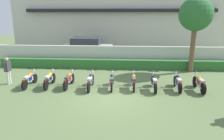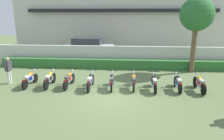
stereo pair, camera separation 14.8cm
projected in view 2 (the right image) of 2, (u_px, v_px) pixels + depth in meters
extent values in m
plane|color=#607547|center=(109.00, 97.00, 10.81)|extent=(60.00, 60.00, 0.00)
cube|color=beige|center=(122.00, 14.00, 25.49)|extent=(23.72, 6.00, 8.03)
cube|color=black|center=(121.00, 10.00, 22.26)|extent=(19.92, 0.50, 0.36)
cube|color=silver|center=(117.00, 56.00, 16.96)|extent=(22.53, 0.30, 1.63)
cube|color=#337033|center=(116.00, 64.00, 16.40)|extent=(18.03, 0.70, 0.71)
cube|color=silver|center=(90.00, 50.00, 20.43)|extent=(4.62, 2.16, 1.00)
cube|color=#2D333D|center=(87.00, 41.00, 20.25)|extent=(2.81, 1.88, 0.65)
cylinder|color=black|center=(108.00, 53.00, 21.19)|extent=(0.69, 0.27, 0.68)
cylinder|color=black|center=(104.00, 56.00, 19.43)|extent=(0.69, 0.27, 0.68)
cylinder|color=black|center=(77.00, 52.00, 21.65)|extent=(0.69, 0.27, 0.68)
cylinder|color=black|center=(71.00, 55.00, 19.88)|extent=(0.69, 0.27, 0.68)
cylinder|color=brown|center=(193.00, 50.00, 15.07)|extent=(0.35, 0.35, 3.27)
sphere|color=#2D6B33|center=(197.00, 14.00, 14.43)|extent=(2.31, 2.31, 2.31)
cylinder|color=black|center=(35.00, 78.00, 13.05)|extent=(0.11, 0.57, 0.57)
cylinder|color=black|center=(25.00, 85.00, 11.84)|extent=(0.11, 0.57, 0.57)
cube|color=silver|center=(30.00, 79.00, 12.36)|extent=(0.22, 0.61, 0.22)
ellipsoid|color=orange|center=(31.00, 74.00, 12.46)|extent=(0.23, 0.45, 0.22)
cube|color=beige|center=(27.00, 77.00, 12.08)|extent=(0.22, 0.53, 0.10)
cube|color=red|center=(23.00, 80.00, 11.67)|extent=(0.10, 0.08, 0.08)
cylinder|color=silver|center=(34.00, 73.00, 12.89)|extent=(0.06, 0.23, 0.65)
cylinder|color=black|center=(33.00, 69.00, 12.72)|extent=(0.60, 0.06, 0.04)
sphere|color=silver|center=(35.00, 70.00, 12.94)|extent=(0.14, 0.14, 0.14)
cylinder|color=silver|center=(26.00, 82.00, 12.17)|extent=(0.09, 0.55, 0.07)
cube|color=navy|center=(29.00, 78.00, 12.30)|extent=(0.25, 0.37, 0.20)
cylinder|color=black|center=(54.00, 78.00, 13.02)|extent=(0.10, 0.62, 0.62)
cylinder|color=black|center=(46.00, 85.00, 11.78)|extent=(0.10, 0.62, 0.62)
cube|color=silver|center=(50.00, 79.00, 12.31)|extent=(0.21, 0.60, 0.22)
ellipsoid|color=yellow|center=(50.00, 74.00, 12.41)|extent=(0.23, 0.44, 0.22)
cube|color=beige|center=(48.00, 77.00, 12.03)|extent=(0.21, 0.52, 0.10)
cube|color=red|center=(45.00, 80.00, 11.61)|extent=(0.10, 0.08, 0.08)
cylinder|color=silver|center=(53.00, 73.00, 12.85)|extent=(0.05, 0.23, 0.65)
cylinder|color=black|center=(52.00, 68.00, 12.68)|extent=(0.60, 0.05, 0.04)
sphere|color=silver|center=(53.00, 70.00, 12.91)|extent=(0.14, 0.14, 0.14)
cylinder|color=silver|center=(46.00, 82.00, 12.11)|extent=(0.08, 0.55, 0.07)
cube|color=black|center=(49.00, 78.00, 12.25)|extent=(0.25, 0.36, 0.20)
cylinder|color=black|center=(73.00, 78.00, 12.94)|extent=(0.12, 0.61, 0.60)
cylinder|color=black|center=(66.00, 85.00, 11.72)|extent=(0.12, 0.61, 0.60)
cube|color=silver|center=(69.00, 79.00, 12.24)|extent=(0.23, 0.61, 0.22)
ellipsoid|color=orange|center=(70.00, 75.00, 12.35)|extent=(0.24, 0.45, 0.22)
cube|color=#4C4742|center=(67.00, 77.00, 11.97)|extent=(0.22, 0.53, 0.10)
cube|color=red|center=(65.00, 81.00, 11.55)|extent=(0.10, 0.08, 0.08)
cylinder|color=silver|center=(72.00, 74.00, 12.77)|extent=(0.06, 0.23, 0.65)
cylinder|color=black|center=(71.00, 69.00, 12.60)|extent=(0.60, 0.06, 0.04)
sphere|color=silver|center=(72.00, 70.00, 12.83)|extent=(0.14, 0.14, 0.14)
cylinder|color=silver|center=(65.00, 83.00, 12.05)|extent=(0.10, 0.55, 0.07)
cube|color=#A51414|center=(69.00, 79.00, 12.18)|extent=(0.26, 0.37, 0.20)
cylinder|color=black|center=(93.00, 80.00, 12.70)|extent=(0.09, 0.60, 0.60)
cylinder|color=black|center=(88.00, 87.00, 11.40)|extent=(0.09, 0.60, 0.60)
cube|color=silver|center=(90.00, 81.00, 11.96)|extent=(0.20, 0.60, 0.22)
ellipsoid|color=black|center=(91.00, 76.00, 12.07)|extent=(0.22, 0.44, 0.22)
cube|color=beige|center=(90.00, 79.00, 11.69)|extent=(0.20, 0.52, 0.10)
cube|color=red|center=(88.00, 83.00, 11.23)|extent=(0.10, 0.08, 0.08)
cylinder|color=silver|center=(92.00, 75.00, 12.53)|extent=(0.05, 0.23, 0.65)
cylinder|color=black|center=(92.00, 70.00, 12.36)|extent=(0.60, 0.04, 0.04)
sphere|color=silver|center=(92.00, 71.00, 12.59)|extent=(0.14, 0.14, 0.14)
cylinder|color=silver|center=(87.00, 84.00, 11.77)|extent=(0.07, 0.55, 0.07)
cube|color=navy|center=(90.00, 80.00, 11.90)|extent=(0.24, 0.36, 0.20)
cylinder|color=black|center=(112.00, 80.00, 12.69)|extent=(0.11, 0.57, 0.57)
cylinder|color=black|center=(111.00, 87.00, 11.47)|extent=(0.11, 0.57, 0.57)
cube|color=silver|center=(112.00, 81.00, 11.99)|extent=(0.23, 0.61, 0.22)
ellipsoid|color=black|center=(112.00, 76.00, 12.10)|extent=(0.24, 0.45, 0.22)
cube|color=#4C4742|center=(112.00, 79.00, 11.72)|extent=(0.22, 0.53, 0.10)
cube|color=red|center=(111.00, 83.00, 11.30)|extent=(0.10, 0.08, 0.08)
cylinder|color=silver|center=(112.00, 75.00, 12.52)|extent=(0.06, 0.23, 0.65)
cylinder|color=black|center=(112.00, 70.00, 12.35)|extent=(0.60, 0.06, 0.04)
sphere|color=silver|center=(112.00, 72.00, 12.58)|extent=(0.14, 0.14, 0.14)
cylinder|color=silver|center=(109.00, 85.00, 11.79)|extent=(0.09, 0.55, 0.07)
cube|color=navy|center=(112.00, 81.00, 11.93)|extent=(0.26, 0.37, 0.20)
cylinder|color=black|center=(133.00, 80.00, 12.66)|extent=(0.09, 0.58, 0.58)
cylinder|color=black|center=(134.00, 87.00, 11.45)|extent=(0.09, 0.58, 0.58)
cube|color=silver|center=(134.00, 81.00, 11.97)|extent=(0.20, 0.60, 0.22)
ellipsoid|color=orange|center=(134.00, 76.00, 12.07)|extent=(0.22, 0.44, 0.22)
cube|color=#4C4742|center=(134.00, 79.00, 11.69)|extent=(0.20, 0.52, 0.10)
cube|color=red|center=(134.00, 83.00, 11.28)|extent=(0.10, 0.08, 0.08)
cylinder|color=silver|center=(133.00, 75.00, 12.49)|extent=(0.05, 0.23, 0.65)
cylinder|color=black|center=(134.00, 70.00, 12.32)|extent=(0.60, 0.04, 0.04)
sphere|color=silver|center=(133.00, 72.00, 12.55)|extent=(0.14, 0.14, 0.14)
cylinder|color=silver|center=(131.00, 85.00, 11.77)|extent=(0.07, 0.55, 0.07)
cube|color=navy|center=(134.00, 81.00, 11.91)|extent=(0.24, 0.36, 0.20)
cylinder|color=black|center=(153.00, 81.00, 12.40)|extent=(0.09, 0.60, 0.60)
cylinder|color=black|center=(155.00, 89.00, 11.17)|extent=(0.09, 0.60, 0.60)
cube|color=silver|center=(154.00, 82.00, 11.70)|extent=(0.20, 0.60, 0.22)
ellipsoid|color=black|center=(154.00, 78.00, 11.81)|extent=(0.22, 0.44, 0.22)
cube|color=beige|center=(155.00, 80.00, 11.43)|extent=(0.20, 0.52, 0.10)
cube|color=red|center=(156.00, 84.00, 11.01)|extent=(0.10, 0.08, 0.08)
cylinder|color=silver|center=(153.00, 76.00, 12.23)|extent=(0.05, 0.23, 0.65)
cylinder|color=black|center=(154.00, 71.00, 12.06)|extent=(0.60, 0.04, 0.04)
sphere|color=silver|center=(153.00, 73.00, 12.29)|extent=(0.14, 0.14, 0.14)
cylinder|color=silver|center=(152.00, 86.00, 11.50)|extent=(0.07, 0.55, 0.07)
cube|color=navy|center=(154.00, 82.00, 11.64)|extent=(0.24, 0.36, 0.20)
cylinder|color=black|center=(175.00, 81.00, 12.41)|extent=(0.10, 0.59, 0.59)
cylinder|color=black|center=(180.00, 88.00, 11.22)|extent=(0.10, 0.59, 0.59)
cube|color=silver|center=(178.00, 82.00, 11.72)|extent=(0.21, 0.60, 0.22)
ellipsoid|color=black|center=(178.00, 78.00, 11.83)|extent=(0.22, 0.44, 0.22)
cube|color=beige|center=(179.00, 80.00, 11.45)|extent=(0.20, 0.52, 0.10)
cube|color=red|center=(181.00, 84.00, 11.05)|extent=(0.10, 0.08, 0.08)
cylinder|color=silver|center=(176.00, 76.00, 12.24)|extent=(0.05, 0.23, 0.65)
cylinder|color=black|center=(177.00, 72.00, 12.07)|extent=(0.60, 0.04, 0.04)
sphere|color=silver|center=(176.00, 73.00, 12.30)|extent=(0.14, 0.14, 0.14)
cylinder|color=silver|center=(177.00, 86.00, 11.53)|extent=(0.07, 0.55, 0.07)
cube|color=navy|center=(178.00, 82.00, 11.66)|extent=(0.24, 0.36, 0.20)
cylinder|color=black|center=(195.00, 82.00, 12.23)|extent=(0.11, 0.63, 0.63)
cylinder|color=black|center=(203.00, 89.00, 11.03)|extent=(0.11, 0.63, 0.63)
cube|color=silver|center=(200.00, 83.00, 11.54)|extent=(0.22, 0.61, 0.22)
ellipsoid|color=yellow|center=(199.00, 78.00, 11.65)|extent=(0.24, 0.45, 0.22)
cube|color=#B2ADA3|center=(202.00, 81.00, 11.27)|extent=(0.22, 0.53, 0.10)
cube|color=red|center=(205.00, 85.00, 10.86)|extent=(0.10, 0.08, 0.08)
cylinder|color=silver|center=(197.00, 77.00, 12.06)|extent=(0.06, 0.23, 0.65)
cylinder|color=black|center=(198.00, 72.00, 11.89)|extent=(0.60, 0.06, 0.04)
sphere|color=silver|center=(196.00, 73.00, 12.12)|extent=(0.14, 0.14, 0.14)
cylinder|color=silver|center=(199.00, 87.00, 11.34)|extent=(0.09, 0.55, 0.07)
cube|color=#A51414|center=(200.00, 83.00, 11.48)|extent=(0.25, 0.37, 0.20)
cylinder|color=silver|center=(11.00, 77.00, 12.96)|extent=(0.13, 0.13, 0.80)
cylinder|color=silver|center=(9.00, 78.00, 12.75)|extent=(0.13, 0.13, 0.80)
cube|color=#38383D|center=(8.00, 66.00, 12.68)|extent=(0.22, 0.47, 0.57)
cylinder|color=#38383D|center=(11.00, 65.00, 12.95)|extent=(0.09, 0.09, 0.54)
cylinder|color=#38383D|center=(5.00, 67.00, 12.40)|extent=(0.09, 0.09, 0.54)
sphere|color=tan|center=(7.00, 59.00, 12.57)|extent=(0.22, 0.22, 0.22)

